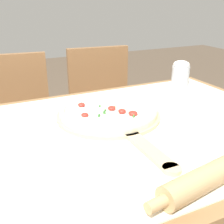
# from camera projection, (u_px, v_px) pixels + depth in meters

# --- Properties ---
(dining_table) EXTENTS (1.39, 0.88, 0.76)m
(dining_table) POSITION_uv_depth(u_px,v_px,m) (109.00, 162.00, 0.95)
(dining_table) COLOR olive
(dining_table) RESTS_ON ground_plane
(towel_cloth) EXTENTS (1.31, 0.80, 0.00)m
(towel_cloth) POSITION_uv_depth(u_px,v_px,m) (109.00, 133.00, 0.91)
(towel_cloth) COLOR white
(towel_cloth) RESTS_ON dining_table
(pizza_peel) EXTENTS (0.37, 0.59, 0.01)m
(pizza_peel) POSITION_uv_depth(u_px,v_px,m) (111.00, 118.00, 1.00)
(pizza_peel) COLOR #D6B784
(pizza_peel) RESTS_ON towel_cloth
(pizza) EXTENTS (0.35, 0.35, 0.03)m
(pizza) POSITION_uv_depth(u_px,v_px,m) (108.00, 110.00, 1.01)
(pizza) COLOR beige
(pizza) RESTS_ON pizza_peel
(rolling_pin) EXTENTS (0.48, 0.12, 0.06)m
(rolling_pin) POSITION_uv_depth(u_px,v_px,m) (224.00, 168.00, 0.66)
(rolling_pin) COLOR tan
(rolling_pin) RESTS_ON towel_cloth
(chair_left) EXTENTS (0.44, 0.44, 0.89)m
(chair_left) POSITION_uv_depth(u_px,v_px,m) (18.00, 125.00, 1.55)
(chair_left) COLOR brown
(chair_left) RESTS_ON ground_plane
(chair_right) EXTENTS (0.44, 0.44, 0.89)m
(chair_right) POSITION_uv_depth(u_px,v_px,m) (103.00, 110.00, 1.75)
(chair_right) COLOR brown
(chair_right) RESTS_ON ground_plane
(flour_cup) EXTENTS (0.08, 0.08, 0.12)m
(flour_cup) POSITION_uv_depth(u_px,v_px,m) (181.00, 73.00, 1.36)
(flour_cup) COLOR #B2B7BC
(flour_cup) RESTS_ON towel_cloth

